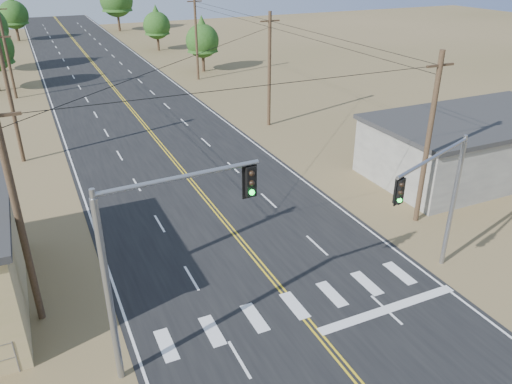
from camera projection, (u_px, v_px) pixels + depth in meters
road at (164, 149)px, 40.66m from camera, size 15.00×200.00×0.02m
building_right at (475, 146)px, 35.57m from camera, size 15.00×8.00×4.00m
utility_pole_left_near at (18, 215)px, 19.77m from camera, size 1.80×0.30×10.00m
utility_pole_left_mid at (10, 96)px, 36.09m from camera, size 1.80×0.30×10.00m
utility_pole_left_far at (6, 50)px, 52.41m from camera, size 1.80×0.30×10.00m
utility_pole_right_near at (428, 139)px, 27.72m from camera, size 1.80×0.30×10.00m
utility_pole_right_mid at (269, 69)px, 44.04m from camera, size 1.80×0.30×10.00m
utility_pole_right_far at (196, 37)px, 60.36m from camera, size 1.80×0.30×10.00m
signal_mast_left at (152, 246)px, 17.36m from camera, size 6.00×0.60×7.90m
signal_mast_right at (440, 191)px, 22.59m from camera, size 5.82×2.45×6.98m
tree_left_far at (13, 12)px, 87.12m from camera, size 4.85×4.85×8.08m
tree_right_near at (202, 37)px, 64.81m from camera, size 4.32×4.32×7.20m
tree_right_mid at (156, 23)px, 78.83m from camera, size 4.23×4.23×7.05m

